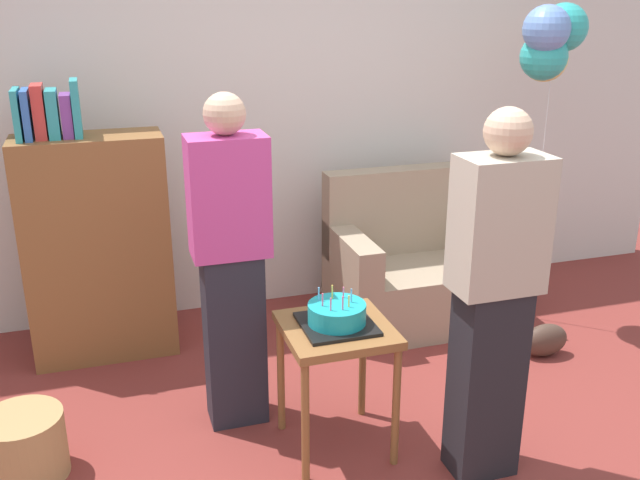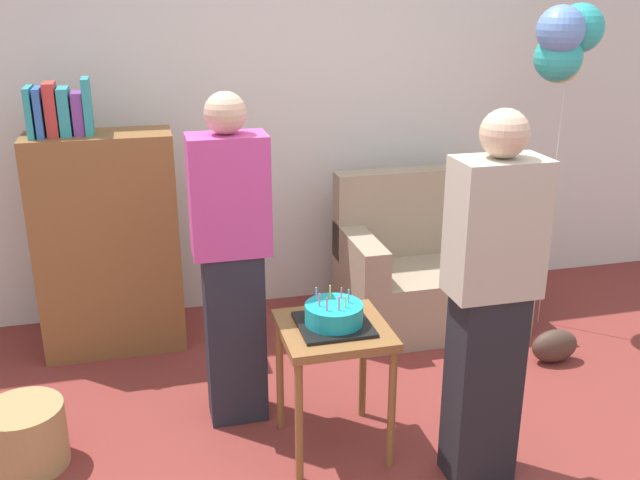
{
  "view_description": "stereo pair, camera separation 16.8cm",
  "coord_description": "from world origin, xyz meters",
  "views": [
    {
      "loc": [
        -1.11,
        -2.43,
        2.05
      ],
      "look_at": [
        -0.19,
        0.52,
        0.95
      ],
      "focal_mm": 39.78,
      "sensor_mm": 36.0,
      "label": 1
    },
    {
      "loc": [
        -0.95,
        -2.48,
        2.05
      ],
      "look_at": [
        -0.19,
        0.52,
        0.95
      ],
      "focal_mm": 39.78,
      "sensor_mm": 36.0,
      "label": 2
    }
  ],
  "objects": [
    {
      "name": "bookshelf",
      "position": [
        -1.19,
        1.56,
        0.68
      ],
      "size": [
        0.8,
        0.36,
        1.6
      ],
      "color": "brown",
      "rests_on": "ground_plane"
    },
    {
      "name": "person_blowing_candles",
      "position": [
        -0.58,
        0.64,
        0.83
      ],
      "size": [
        0.36,
        0.22,
        1.63
      ],
      "rotation": [
        0.0,
        0.0,
        0.37
      ],
      "color": "#23232D",
      "rests_on": "ground_plane"
    },
    {
      "name": "birthday_cake",
      "position": [
        -0.19,
        0.27,
        0.68
      ],
      "size": [
        0.32,
        0.32,
        0.17
      ],
      "color": "black",
      "rests_on": "side_table"
    },
    {
      "name": "side_table",
      "position": [
        -0.19,
        0.27,
        0.53
      ],
      "size": [
        0.48,
        0.48,
        0.63
      ],
      "color": "brown",
      "rests_on": "ground_plane"
    },
    {
      "name": "wicker_basket",
      "position": [
        -1.57,
        0.47,
        0.15
      ],
      "size": [
        0.36,
        0.36,
        0.3
      ],
      "primitive_type": "cylinder",
      "color": "#A88451",
      "rests_on": "ground_plane"
    },
    {
      "name": "wall_back",
      "position": [
        0.0,
        2.05,
        1.35
      ],
      "size": [
        6.0,
        0.1,
        2.7
      ],
      "primitive_type": "cube",
      "color": "silver",
      "rests_on": "ground_plane"
    },
    {
      "name": "handbag",
      "position": [
        1.27,
        0.73,
        0.1
      ],
      "size": [
        0.28,
        0.14,
        0.2
      ],
      "primitive_type": "ellipsoid",
      "color": "#473328",
      "rests_on": "ground_plane"
    },
    {
      "name": "ground_plane",
      "position": [
        0.0,
        0.0,
        0.0
      ],
      "size": [
        8.0,
        8.0,
        0.0
      ],
      "primitive_type": "plane",
      "color": "maroon"
    },
    {
      "name": "person_holding_cake",
      "position": [
        0.38,
        -0.09,
        0.83
      ],
      "size": [
        0.36,
        0.22,
        1.63
      ],
      "rotation": [
        0.0,
        0.0,
        2.77
      ],
      "color": "black",
      "rests_on": "ground_plane"
    },
    {
      "name": "couch",
      "position": [
        0.76,
        1.44,
        0.34
      ],
      "size": [
        1.1,
        0.7,
        0.96
      ],
      "color": "gray",
      "rests_on": "ground_plane"
    },
    {
      "name": "balloon_bunch",
      "position": [
        1.44,
        1.24,
        1.75
      ],
      "size": [
        0.44,
        0.35,
        1.98
      ],
      "color": "silver",
      "rests_on": "ground_plane"
    }
  ]
}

